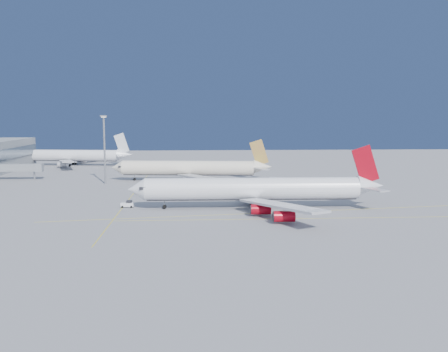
# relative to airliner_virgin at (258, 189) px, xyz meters

# --- Properties ---
(ground) EXTENTS (500.00, 500.00, 0.00)m
(ground) POSITION_rel_airliner_virgin_xyz_m (0.58, -1.58, -5.56)
(ground) COLOR slate
(ground) RESTS_ON ground
(jet_bridge) EXTENTS (23.60, 3.60, 6.90)m
(jet_bridge) POSITION_rel_airliner_virgin_xyz_m (-92.53, 70.42, -0.39)
(jet_bridge) COLOR gray
(jet_bridge) RESTS_ON ground
(taxiway_lines) EXTENTS (118.86, 140.00, 0.02)m
(taxiway_lines) POSITION_rel_airliner_virgin_xyz_m (-14.14, 4.77, -5.55)
(taxiway_lines) COLOR yellow
(taxiway_lines) RESTS_ON ground
(airliner_virgin) EXTENTS (74.63, 67.18, 18.44)m
(airliner_virgin) POSITION_rel_airliner_virgin_xyz_m (0.00, 0.00, 0.00)
(airliner_virgin) COLOR white
(airliner_virgin) RESTS_ON ground
(airliner_etihad) EXTENTS (66.67, 61.27, 17.39)m
(airliner_etihad) POSITION_rel_airliner_virgin_xyz_m (-19.39, 62.81, -0.27)
(airliner_etihad) COLOR beige
(airliner_etihad) RESTS_ON ground
(airliner_third) EXTENTS (66.54, 60.82, 17.87)m
(airliner_third) POSITION_rel_airliner_virgin_xyz_m (-84.31, 131.52, -0.15)
(airliner_third) COLOR white
(airliner_third) RESTS_ON ground
(pushback_tug) EXTENTS (3.82, 2.48, 2.09)m
(pushback_tug) POSITION_rel_airliner_virgin_xyz_m (-37.91, 3.46, -4.59)
(pushback_tug) COLOR white
(pushback_tug) RESTS_ON ground
(light_mast) EXTENTS (2.33, 2.33, 26.99)m
(light_mast) POSITION_rel_airliner_virgin_xyz_m (-53.41, 55.85, 10.37)
(light_mast) COLOR gray
(light_mast) RESTS_ON ground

